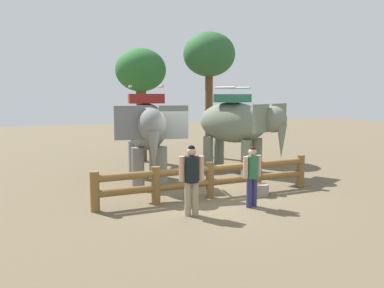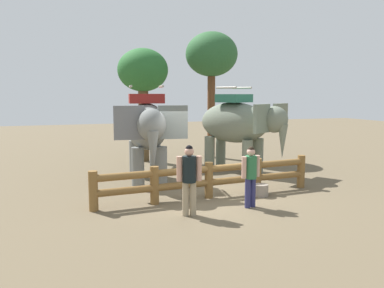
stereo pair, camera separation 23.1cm
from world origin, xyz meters
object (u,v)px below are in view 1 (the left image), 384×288
(elephant_near_left, at_px, (147,129))
(elephant_center, at_px, (238,125))
(tourist_woman_in_black, at_px, (252,172))
(tree_far_left, at_px, (209,57))
(tree_back_center, at_px, (141,74))
(tourist_man_in_blue, at_px, (192,175))
(feed_bucket, at_px, (261,190))
(log_fence, at_px, (210,177))

(elephant_near_left, height_order, elephant_center, elephant_near_left)
(tourist_woman_in_black, bearing_deg, elephant_near_left, 118.48)
(tree_far_left, xyz_separation_m, tree_back_center, (-3.24, -0.02, -0.82))
(tourist_man_in_blue, bearing_deg, feed_bucket, 22.75)
(tourist_woman_in_black, xyz_separation_m, feed_bucket, (0.84, 0.94, -0.77))
(log_fence, relative_size, tree_far_left, 1.17)
(tree_back_center, distance_m, feed_bucket, 8.32)
(elephant_near_left, relative_size, tourist_man_in_blue, 2.20)
(elephant_near_left, height_order, tree_back_center, tree_back_center)
(elephant_center, distance_m, tourist_man_in_blue, 5.88)
(log_fence, xyz_separation_m, elephant_center, (2.48, 3.19, 1.24))
(elephant_center, height_order, tree_back_center, tree_back_center)
(elephant_center, bearing_deg, log_fence, -127.87)
(elephant_center, xyz_separation_m, tourist_man_in_blue, (-3.56, -4.61, -0.82))
(feed_bucket, bearing_deg, tourist_man_in_blue, -157.25)
(tourist_woman_in_black, bearing_deg, log_fence, 118.58)
(tourist_man_in_blue, bearing_deg, log_fence, 52.70)
(elephant_center, relative_size, tourist_woman_in_black, 2.33)
(elephant_center, xyz_separation_m, feed_bucket, (-0.96, -3.52, -1.67))
(log_fence, distance_m, tourist_man_in_blue, 1.83)
(log_fence, height_order, feed_bucket, log_fence)
(log_fence, bearing_deg, tourist_man_in_blue, -127.30)
(log_fence, bearing_deg, elephant_center, 52.13)
(log_fence, xyz_separation_m, tourist_man_in_blue, (-1.08, -1.42, 0.42))
(feed_bucket, bearing_deg, elephant_near_left, 136.30)
(elephant_near_left, xyz_separation_m, tree_far_left, (4.08, 4.52, 2.86))
(elephant_center, bearing_deg, feed_bucket, -105.20)
(elephant_near_left, distance_m, elephant_center, 3.85)
(tourist_woman_in_black, xyz_separation_m, tourist_man_in_blue, (-1.77, -0.15, 0.08))
(tree_far_left, bearing_deg, elephant_near_left, -132.10)
(tourist_man_in_blue, height_order, tree_far_left, tree_far_left)
(log_fence, bearing_deg, tourist_woman_in_black, -61.42)
(log_fence, relative_size, tourist_man_in_blue, 3.86)
(log_fence, distance_m, tree_back_center, 7.61)
(elephant_center, xyz_separation_m, tourist_woman_in_black, (-1.79, -4.46, -0.89))
(tourist_man_in_blue, bearing_deg, elephant_near_left, 92.98)
(log_fence, height_order, tree_back_center, tree_back_center)
(elephant_center, bearing_deg, elephant_near_left, -167.45)
(log_fence, relative_size, feed_bucket, 15.56)
(tree_back_center, height_order, feed_bucket, tree_back_center)
(elephant_near_left, height_order, tourist_man_in_blue, elephant_near_left)
(elephant_near_left, height_order, tree_far_left, tree_far_left)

